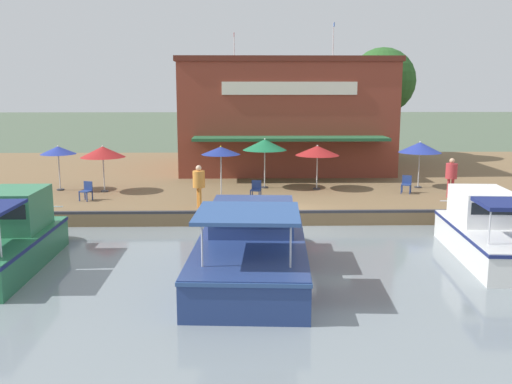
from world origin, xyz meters
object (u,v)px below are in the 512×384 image
patio_umbrella_by_entrance (58,150)px  cafe_chair_under_first_umbrella (21,196)px  cafe_chair_facing_river (406,183)px  person_at_quay_edge (451,173)px  patio_umbrella_far_corner (221,151)px  motorboat_second_along (483,231)px  person_near_entrance (199,181)px  patio_umbrella_mid_patio_left (265,145)px  patio_umbrella_mid_patio_right (420,147)px  cafe_chair_beside_entrance (256,189)px  patio_umbrella_back_row (103,152)px  motorboat_distant_upstream (14,238)px  patio_umbrella_near_quay_edge (317,151)px  cafe_chair_back_row_seat (87,190)px  motorboat_far_downstream (252,245)px  waterfront_restaurant (283,114)px  tree_downstream_bank (363,96)px  tree_behind_restaurant (381,83)px

patio_umbrella_by_entrance → cafe_chair_under_first_umbrella: size_ratio=2.61×
cafe_chair_facing_river → person_at_quay_edge: (1.13, 1.71, 0.68)m
patio_umbrella_far_corner → motorboat_second_along: 11.47m
person_near_entrance → patio_umbrella_mid_patio_left: bearing=148.5°
cafe_chair_under_first_umbrella → patio_umbrella_mid_patio_right: bearing=103.5°
cafe_chair_beside_entrance → cafe_chair_under_first_umbrella: (1.57, -9.99, 0.00)m
cafe_chair_beside_entrance → patio_umbrella_back_row: bearing=-105.3°
patio_umbrella_by_entrance → cafe_chair_beside_entrance: 10.04m
patio_umbrella_by_entrance → motorboat_distant_upstream: bearing=9.6°
patio_umbrella_mid_patio_right → patio_umbrella_by_entrance: bearing=-89.0°
patio_umbrella_near_quay_edge → motorboat_second_along: 10.55m
patio_umbrella_far_corner → cafe_chair_back_row_seat: 6.28m
motorboat_second_along → motorboat_distant_upstream: bearing=-87.2°
patio_umbrella_far_corner → motorboat_far_downstream: (8.21, 1.25, -2.01)m
waterfront_restaurant → patio_umbrella_back_row: bearing=-46.6°
patio_umbrella_mid_patio_left → tree_downstream_bank: size_ratio=0.35×
tree_downstream_bank → patio_umbrella_far_corner: bearing=-30.2°
patio_umbrella_mid_patio_left → motorboat_far_downstream: patio_umbrella_mid_patio_left is taller
patio_umbrella_mid_patio_left → patio_umbrella_far_corner: 3.77m
motorboat_far_downstream → person_at_quay_edge: bearing=132.8°
cafe_chair_facing_river → cafe_chair_back_row_seat: 14.91m
cafe_chair_facing_river → cafe_chair_beside_entrance: (1.30, -7.24, 0.00)m
cafe_chair_facing_river → cafe_chair_beside_entrance: bearing=-79.9°
patio_umbrella_mid_patio_right → patio_umbrella_far_corner: 10.30m
patio_umbrella_mid_patio_right → motorboat_distant_upstream: (10.52, -16.16, -1.76)m
cafe_chair_beside_entrance → person_at_quay_edge: bearing=91.0°
patio_umbrella_back_row → cafe_chair_back_row_seat: size_ratio=2.65×
patio_umbrella_mid_patio_right → tree_downstream_bank: bearing=-179.7°
motorboat_second_along → patio_umbrella_near_quay_edge: bearing=-154.8°
patio_umbrella_mid_patio_right → motorboat_second_along: (9.75, -0.76, -1.80)m
person_near_entrance → patio_umbrella_near_quay_edge: bearing=128.3°
waterfront_restaurant → tree_behind_restaurant: 8.06m
patio_umbrella_near_quay_edge → tree_downstream_bank: 15.17m
waterfront_restaurant → cafe_chair_under_first_umbrella: waterfront_restaurant is taller
patio_umbrella_back_row → person_near_entrance: bearing=51.6°
patio_umbrella_far_corner → tree_downstream_bank: (-16.77, 9.76, 2.19)m
person_at_quay_edge → motorboat_second_along: size_ratio=0.26×
tree_downstream_bank → patio_umbrella_by_entrance: bearing=-51.7°
patio_umbrella_back_row → patio_umbrella_near_quay_edge: bearing=92.6°
waterfront_restaurant → patio_umbrella_mid_patio_right: bearing=38.4°
patio_umbrella_near_quay_edge → tree_behind_restaurant: (-11.84, 5.84, 3.38)m
cafe_chair_beside_entrance → person_near_entrance: person_near_entrance is taller
patio_umbrella_by_entrance → tree_downstream_bank: tree_downstream_bank is taller
waterfront_restaurant → person_near_entrance: bearing=-19.2°
patio_umbrella_near_quay_edge → motorboat_second_along: patio_umbrella_near_quay_edge is taller
motorboat_far_downstream → tree_behind_restaurant: tree_behind_restaurant is taller
cafe_chair_beside_entrance → waterfront_restaurant: bearing=169.7°
cafe_chair_beside_entrance → patio_umbrella_far_corner: bearing=-81.8°
motorboat_distant_upstream → tree_downstream_bank: tree_downstream_bank is taller
patio_umbrella_far_corner → cafe_chair_under_first_umbrella: (1.35, -8.42, -1.75)m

